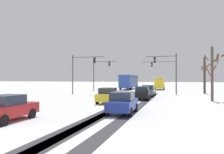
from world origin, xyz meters
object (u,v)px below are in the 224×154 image
object	(u,v)px
car_red_fifth	(7,108)
bus_oncoming	(129,81)
traffic_signal_near_left	(81,68)
bare_tree_sidewalk_mid	(212,72)
traffic_signal_far_left	(100,70)
car_yellow_cab_third	(108,95)
box_truck_delivery	(160,82)
car_grey_lead	(148,91)
car_blue_fourth	(123,103)
bare_tree_sidewalk_far	(205,74)
traffic_signal_far_right	(166,69)
car_black_second	(142,93)
traffic_signal_near_right	(168,67)

from	to	relation	value
car_red_fifth	bus_oncoming	distance (m)	41.40
traffic_signal_near_left	bare_tree_sidewalk_mid	world-z (taller)	traffic_signal_near_left
bare_tree_sidewalk_mid	traffic_signal_far_left	bearing A→B (deg)	140.35
car_yellow_cab_third	box_truck_delivery	world-z (taller)	box_truck_delivery
car_grey_lead	car_blue_fourth	distance (m)	16.55
bus_oncoming	box_truck_delivery	bearing A→B (deg)	6.81
traffic_signal_far_left	box_truck_delivery	size ratio (longest dim) A/B	0.87
traffic_signal_far_left	bare_tree_sidewalk_far	bearing A→B (deg)	-7.90
traffic_signal_far_right	box_truck_delivery	size ratio (longest dim) A/B	0.96
traffic_signal_far_left	bus_oncoming	world-z (taller)	traffic_signal_far_left
traffic_signal_far_right	car_grey_lead	size ratio (longest dim) A/B	1.75
box_truck_delivery	bare_tree_sidewalk_far	world-z (taller)	bare_tree_sidewalk_far
car_grey_lead	bare_tree_sidewalk_mid	world-z (taller)	bare_tree_sidewalk_mid
traffic_signal_far_left	box_truck_delivery	distance (m)	15.25
traffic_signal_near_left	car_grey_lead	size ratio (longest dim) A/B	1.58
car_red_fifth	bare_tree_sidewalk_far	size ratio (longest dim) A/B	0.62
car_grey_lead	traffic_signal_far_right	bearing A→B (deg)	83.05
car_yellow_cab_third	car_red_fifth	size ratio (longest dim) A/B	1.01
car_black_second	car_blue_fourth	xyz separation A→B (m)	(0.15, -11.44, 0.00)
car_black_second	car_yellow_cab_third	distance (m)	5.74
car_grey_lead	car_black_second	distance (m)	5.12
car_black_second	bare_tree_sidewalk_far	bearing A→B (deg)	57.14
car_blue_fourth	bare_tree_sidewalk_far	xyz separation A→B (m)	(8.67, 25.09, 2.49)
traffic_signal_far_right	car_blue_fourth	world-z (taller)	traffic_signal_far_right
car_grey_lead	bus_oncoming	bearing A→B (deg)	109.01
traffic_signal_near_left	car_yellow_cab_third	world-z (taller)	traffic_signal_near_left
car_black_second	bus_oncoming	size ratio (longest dim) A/B	0.38
box_truck_delivery	car_grey_lead	bearing A→B (deg)	-90.60
car_grey_lead	traffic_signal_near_left	bearing A→B (deg)	172.93
traffic_signal_far_right	car_grey_lead	xyz separation A→B (m)	(-1.88, -15.45, -3.68)
traffic_signal_near_left	car_grey_lead	distance (m)	11.84
traffic_signal_far_left	car_yellow_cab_third	xyz separation A→B (m)	(8.27, -21.36, -3.54)
car_blue_fourth	traffic_signal_near_left	bearing A→B (deg)	121.96
car_black_second	traffic_signal_far_right	bearing A→B (deg)	84.34
traffic_signal_far_right	car_black_second	xyz separation A→B (m)	(-2.04, -20.56, -3.68)
traffic_signal_far_right	car_grey_lead	distance (m)	15.99
car_blue_fourth	car_red_fifth	world-z (taller)	same
bus_oncoming	box_truck_delivery	xyz separation A→B (m)	(7.11, 0.85, -0.36)
traffic_signal_far_left	car_blue_fourth	world-z (taller)	traffic_signal_far_left
bus_oncoming	box_truck_delivery	size ratio (longest dim) A/B	1.47
traffic_signal_far_right	traffic_signal_far_left	xyz separation A→B (m)	(-13.25, -4.13, -0.14)
bus_oncoming	car_grey_lead	bearing A→B (deg)	-70.99
traffic_signal_far_right	bare_tree_sidewalk_mid	world-z (taller)	traffic_signal_far_right
traffic_signal_near_left	car_red_fifth	size ratio (longest dim) A/B	1.58
traffic_signal_near_right	traffic_signal_far_right	xyz separation A→B (m)	(-0.78, 12.12, 0.15)
bus_oncoming	box_truck_delivery	distance (m)	7.17
traffic_signal_far_left	bare_tree_sidewalk_mid	size ratio (longest dim) A/B	1.03
car_red_fifth	box_truck_delivery	world-z (taller)	box_truck_delivery
car_grey_lead	bare_tree_sidewalk_far	xyz separation A→B (m)	(8.67, 8.54, 2.49)
traffic_signal_far_left	car_grey_lead	bearing A→B (deg)	-44.87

